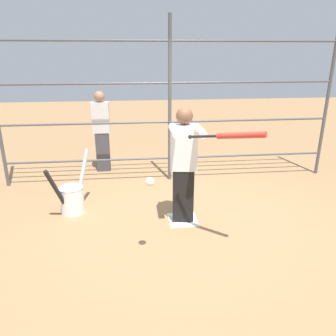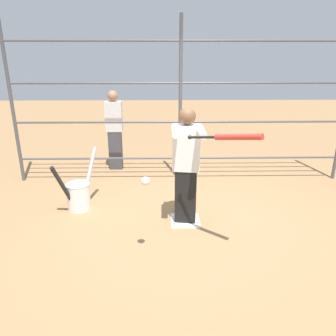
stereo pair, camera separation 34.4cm
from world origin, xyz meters
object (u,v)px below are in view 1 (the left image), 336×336
object	(u,v)px
baseball_bat_swinging	(234,136)
bat_bucket	(72,198)
batter	(184,163)
bystander_behind_fence	(102,131)
softball_in_flight	(150,182)

from	to	relation	value
baseball_bat_swinging	bat_bucket	bearing A→B (deg)	-31.77
batter	baseball_bat_swinging	bearing A→B (deg)	117.19
bat_bucket	bystander_behind_fence	size ratio (longest dim) A/B	0.56
bat_bucket	softball_in_flight	bearing A→B (deg)	129.87
batter	bat_bucket	bearing A→B (deg)	-15.74
softball_in_flight	bystander_behind_fence	world-z (taller)	bystander_behind_fence
softball_in_flight	bat_bucket	bearing A→B (deg)	-50.13
baseball_bat_swinging	bystander_behind_fence	bearing A→B (deg)	-61.36
softball_in_flight	bystander_behind_fence	xyz separation A→B (m)	(0.75, -3.08, -0.15)
batter	baseball_bat_swinging	world-z (taller)	batter
baseball_bat_swinging	softball_in_flight	distance (m)	1.00
softball_in_flight	bat_bucket	world-z (taller)	softball_in_flight
batter	bystander_behind_fence	size ratio (longest dim) A/B	1.02
baseball_bat_swinging	bat_bucket	distance (m)	2.60
baseball_bat_swinging	bystander_behind_fence	size ratio (longest dim) A/B	0.45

